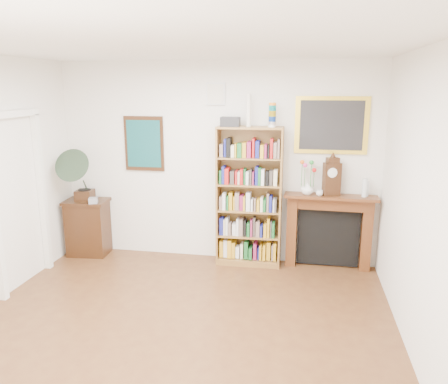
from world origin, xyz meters
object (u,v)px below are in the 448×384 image
at_px(teacup, 320,193).
at_px(mantel_clock, 332,177).
at_px(bookshelf, 249,189).
at_px(bottle_left, 365,188).
at_px(side_cabinet, 88,227).
at_px(gramophone, 78,172).
at_px(flower_vase, 307,188).
at_px(fireplace, 329,225).
at_px(bottle_right, 367,189).
at_px(cd_stack, 93,201).

bearing_deg(teacup, mantel_clock, 15.91).
relative_size(bookshelf, bottle_left, 9.26).
bearing_deg(bookshelf, side_cabinet, 179.96).
bearing_deg(bottle_left, gramophone, -176.88).
bearing_deg(bookshelf, flower_vase, 0.37).
xyz_separation_m(fireplace, mantel_clock, (-0.00, -0.06, 0.68)).
bearing_deg(bottle_left, side_cabinet, -178.58).
bearing_deg(gramophone, mantel_clock, -3.31).
relative_size(bottle_left, bottle_right, 1.20).
distance_m(bookshelf, fireplace, 1.20).
relative_size(bookshelf, gramophone, 2.85).
bearing_deg(cd_stack, teacup, 3.49).
bearing_deg(gramophone, cd_stack, -14.15).
height_order(bookshelf, bottle_left, bookshelf).
distance_m(flower_vase, bottle_left, 0.74).
bearing_deg(teacup, bookshelf, 179.03).
height_order(gramophone, mantel_clock, gramophone).
bearing_deg(bottle_left, flower_vase, -179.32).
distance_m(side_cabinet, mantel_clock, 3.59).
relative_size(bookshelf, fireplace, 1.80).
bearing_deg(fireplace, flower_vase, -167.26).
relative_size(teacup, bottle_right, 0.48).
bearing_deg(side_cabinet, bookshelf, -3.37).
distance_m(cd_stack, mantel_clock, 3.33).
bearing_deg(cd_stack, side_cabinet, 142.45).
height_order(teacup, bottle_left, bottle_left).
relative_size(gramophone, cd_stack, 6.50).
bearing_deg(flower_vase, cd_stack, -175.52).
xyz_separation_m(bookshelf, bottle_left, (1.52, 0.03, 0.08)).
height_order(fireplace, bottle_right, bottle_right).
height_order(mantel_clock, bottle_right, mantel_clock).
distance_m(gramophone, flower_vase, 3.20).
height_order(mantel_clock, bottle_left, mantel_clock).
bearing_deg(mantel_clock, bottle_left, -17.92).
relative_size(side_cabinet, mantel_clock, 1.63).
height_order(flower_vase, bottle_right, bottle_right).
distance_m(teacup, bottle_left, 0.59).
xyz_separation_m(side_cabinet, fireplace, (3.48, 0.15, 0.19)).
distance_m(mantel_clock, bottle_right, 0.48).
bearing_deg(bookshelf, bottle_right, 0.96).
height_order(bookshelf, side_cabinet, bookshelf).
height_order(side_cabinet, cd_stack, cd_stack).
bearing_deg(fireplace, side_cabinet, -175.82).
bearing_deg(bottle_left, bookshelf, -178.69).
bearing_deg(fireplace, mantel_clock, -89.96).
bearing_deg(teacup, cd_stack, -176.51).
distance_m(bookshelf, teacup, 0.94).
xyz_separation_m(fireplace, bottle_left, (0.43, -0.05, 0.55)).
bearing_deg(bottle_right, side_cabinet, -178.12).
relative_size(gramophone, bottle_right, 3.90).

